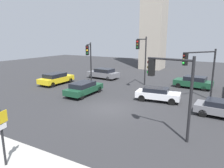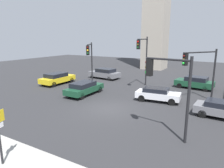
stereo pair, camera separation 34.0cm
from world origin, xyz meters
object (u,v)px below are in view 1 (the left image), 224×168
traffic_light_1 (89,55)px  traffic_light_3 (200,65)px  traffic_light_2 (170,80)px  car_2 (56,78)px  traffic_light_0 (142,52)px  car_5 (84,88)px  car_1 (103,73)px  direction_sign (2,132)px  car_3 (157,94)px  car_6 (193,82)px

traffic_light_1 → traffic_light_3: bearing=60.5°
traffic_light_2 → car_2: size_ratio=1.04×
traffic_light_0 → car_5: size_ratio=1.30×
car_1 → car_2: 6.98m
traffic_light_0 → car_2: 11.25m
traffic_light_2 → car_2: traffic_light_2 is taller
car_1 → car_2: size_ratio=1.00×
car_1 → car_5: (2.78, -8.50, -0.04)m
direction_sign → car_2: size_ratio=0.57×
direction_sign → traffic_light_1: (-5.45, 14.42, 2.07)m
traffic_light_1 → car_3: (8.47, -1.21, -3.14)m
traffic_light_0 → traffic_light_2: (5.80, -10.93, -0.75)m
direction_sign → car_1: direction_sign is taller
traffic_light_1 → traffic_light_3: size_ratio=1.09×
car_1 → car_6: car_1 is taller
direction_sign → car_3: 13.59m
direction_sign → car_1: 21.31m
traffic_light_1 → car_2: size_ratio=1.13×
direction_sign → car_1: size_ratio=0.57×
direction_sign → car_6: bearing=63.7°
traffic_light_2 → car_1: 18.62m
direction_sign → traffic_light_1: size_ratio=0.50×
traffic_light_0 → traffic_light_2: traffic_light_0 is taller
car_1 → traffic_light_1: bearing=110.6°
traffic_light_1 → traffic_light_2: traffic_light_1 is taller
car_3 → traffic_light_0: bearing=121.0°
car_5 → car_6: car_6 is taller
traffic_light_2 → car_3: 7.57m
traffic_light_0 → traffic_light_2: bearing=24.7°
traffic_light_2 → car_5: bearing=-18.5°
car_1 → car_5: size_ratio=1.01×
traffic_light_1 → car_3: bearing=52.0°
car_1 → car_2: (-3.33, -6.13, -0.00)m
traffic_light_3 → car_3: (-3.27, -1.30, -2.78)m
car_2 → car_3: size_ratio=1.13×
traffic_light_1 → car_2: bearing=-114.6°
traffic_light_1 → car_3: traffic_light_1 is taller
car_1 → car_3: car_1 is taller
traffic_light_2 → car_1: bearing=-38.5°
car_6 → traffic_light_1: bearing=34.5°
car_3 → car_6: 7.36m
direction_sign → car_6: size_ratio=0.61×
traffic_light_1 → traffic_light_2: (11.00, -7.80, -0.41)m
traffic_light_0 → traffic_light_1: size_ratio=1.13×
traffic_light_1 → car_3: size_ratio=1.27×
traffic_light_1 → traffic_light_0: bearing=91.2°
direction_sign → traffic_light_3: 15.90m
direction_sign → traffic_light_2: traffic_light_2 is taller
traffic_light_1 → car_2: traffic_light_1 is taller
traffic_light_3 → car_1: bearing=-78.6°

